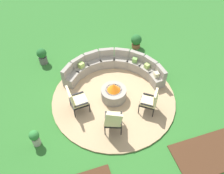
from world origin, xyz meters
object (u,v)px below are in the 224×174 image
potted_plant_0 (136,41)px  potted_plant_1 (35,138)px  potted_plant_2 (42,55)px  curved_stone_bench (114,67)px  fire_pit (114,93)px  lounge_chair_front_left (76,100)px  lounge_chair_back_left (151,101)px  lounge_chair_front_right (113,120)px

potted_plant_0 → potted_plant_1: potted_plant_0 is taller
potted_plant_0 → potted_plant_2: (-4.21, 0.24, 0.04)m
curved_stone_bench → potted_plant_1: size_ratio=5.84×
curved_stone_bench → potted_plant_1: (-3.42, -2.33, -0.01)m
fire_pit → lounge_chair_front_left: bearing=-174.8°
lounge_chair_back_left → potted_plant_1: 3.99m
lounge_chair_front_left → lounge_chair_front_right: lounge_chair_front_right is taller
lounge_chair_back_left → potted_plant_0: lounge_chair_back_left is taller
lounge_chair_front_right → potted_plant_1: size_ratio=1.74×
lounge_chair_front_left → potted_plant_2: size_ratio=1.51×
lounge_chair_back_left → lounge_chair_front_left: bearing=107.6°
fire_pit → lounge_chair_front_right: (-0.46, -1.33, 0.28)m
lounge_chair_front_left → potted_plant_1: size_ratio=1.70×
curved_stone_bench → lounge_chair_front_left: (-1.86, -1.43, 0.26)m
potted_plant_2 → potted_plant_0: bearing=-3.3°
lounge_chair_front_right → potted_plant_1: bearing=-166.9°
fire_pit → curved_stone_bench: 1.38m
fire_pit → curved_stone_bench: size_ratio=0.25×
lounge_chair_front_left → potted_plant_1: 1.81m
potted_plant_1 → potted_plant_2: bearing=79.5°
fire_pit → potted_plant_1: fire_pit is taller
potted_plant_0 → potted_plant_2: bearing=176.7°
lounge_chair_back_left → lounge_chair_front_right: bearing=140.8°
potted_plant_1 → curved_stone_bench: bearing=34.3°
lounge_chair_front_right → lounge_chair_front_left: bearing=148.1°
fire_pit → lounge_chair_back_left: (1.02, -0.95, 0.25)m
curved_stone_bench → lounge_chair_front_right: size_ratio=3.36×
potted_plant_0 → potted_plant_1: (-4.93, -3.69, -0.00)m
lounge_chair_front_left → potted_plant_2: 3.16m
lounge_chair_front_left → potted_plant_2: lounge_chair_front_left is taller
lounge_chair_back_left → potted_plant_2: 5.05m
potted_plant_1 → potted_plant_2: potted_plant_2 is taller
lounge_chair_back_left → fire_pit: bearing=83.4°
curved_stone_bench → lounge_chair_front_left: 2.36m
fire_pit → potted_plant_0: 3.32m
fire_pit → potted_plant_1: (-2.96, -1.03, 0.01)m
fire_pit → lounge_chair_front_left: lounge_chair_front_left is taller
curved_stone_bench → lounge_chair_back_left: (0.57, -2.25, 0.23)m
lounge_chair_back_left → potted_plant_0: bearing=21.5°
lounge_chair_front_left → potted_plant_2: (-0.83, 3.04, -0.22)m
potted_plant_1 → potted_plant_0: bearing=36.8°
fire_pit → potted_plant_0: size_ratio=1.40×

